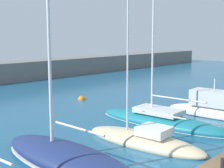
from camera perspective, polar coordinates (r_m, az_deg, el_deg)
name	(u,v)px	position (r m, az deg, el deg)	size (l,w,h in m)	color
sailboat_navy_third	(66,156)	(16.34, -8.00, -12.31)	(2.99, 8.89, 15.98)	navy
sailboat_sand_fourth	(144,140)	(19.17, 5.54, -9.60)	(2.84, 7.92, 16.46)	beige
sailboat_teal_fifth	(160,120)	(23.31, 8.34, -6.13)	(3.17, 10.10, 21.46)	#19707F
motorboat_white_sixth	(213,109)	(26.34, 17.09, -4.25)	(2.60, 7.63, 3.31)	white
mooring_buoy_orange	(82,100)	(31.59, -5.30, -2.72)	(0.72, 0.72, 0.72)	orange
dock_bollard	(223,163)	(15.26, 18.70, -12.93)	(0.20, 0.20, 0.44)	black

